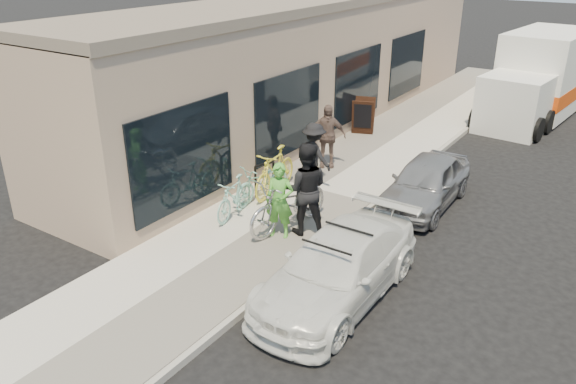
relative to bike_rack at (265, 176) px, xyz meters
The scene contains 17 objects.
ground 3.53m from the bike_rack, 35.00° to the right, with size 120.00×120.00×0.00m, color black.
sidewalk 1.43m from the bike_rack, 50.19° to the left, with size 3.00×34.00×0.15m, color beige.
curb 2.66m from the bike_rack, 22.89° to the left, with size 0.12×34.00×0.13m, color #A09C92.
storefront 6.63m from the bike_rack, 111.79° to the left, with size 3.60×20.00×4.22m.
bike_rack is the anchor object (origin of this frame).
sandwich_board 5.66m from the bike_rack, 92.24° to the left, with size 0.87×0.88×1.11m.
sedan_white 4.31m from the bike_rack, 36.91° to the right, with size 1.67×4.06×1.21m.
sedan_silver 3.82m from the bike_rack, 29.73° to the left, with size 1.38×3.43×1.17m, color gray.
moving_truck 11.92m from the bike_rack, 71.37° to the left, with size 2.80×6.18×2.95m.
tandem_bike 1.84m from the bike_rack, 37.59° to the right, with size 0.77×2.20×1.16m, color #B9B9BB.
woman_rider 2.14m from the bike_rack, 45.66° to the right, with size 0.58×0.38×1.60m, color #52AA38.
man_standing 2.17m from the bike_rack, 30.68° to the right, with size 0.96×0.75×1.97m, color black.
cruiser_bike_a 1.30m from the bike_rack, 84.99° to the right, with size 0.42×1.50×0.90m, color #88CBB8.
cruiser_bike_b 0.21m from the bike_rack, 69.07° to the right, with size 0.57×1.65×0.87m, color #88CBB8.
cruiser_bike_c 0.27m from the bike_rack, 55.35° to the left, with size 0.53×1.88×1.13m, color yellow.
bystander_a 1.39m from the bike_rack, 61.25° to the left, with size 1.04×0.60×1.61m, color black.
bystander_b 2.53m from the bike_rack, 83.89° to the left, with size 1.01×0.42×1.72m, color brown.
Camera 1 is at (4.52, -8.03, 5.73)m, focal length 35.00 mm.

